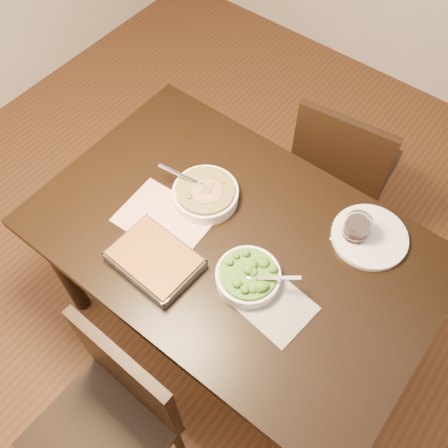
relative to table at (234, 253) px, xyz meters
name	(u,v)px	position (x,y,z in m)	size (l,w,h in m)	color
ground	(232,321)	(0.00, 0.00, -0.65)	(4.00, 4.00, 0.00)	#452713
table	(234,253)	(0.00, 0.00, 0.00)	(1.40, 0.90, 0.75)	black
magazine_a	(164,219)	(-0.25, -0.09, 0.10)	(0.31, 0.23, 0.01)	#B93447
magazine_b	(270,301)	(0.23, -0.12, 0.10)	(0.27, 0.19, 0.00)	#25252C
coaster	(353,237)	(0.32, 0.26, 0.10)	(0.12, 0.12, 0.00)	white
stew_bowl	(206,194)	(-0.19, 0.07, 0.13)	(0.26, 0.24, 0.09)	white
broccoli_bowl	(248,276)	(0.13, -0.10, 0.12)	(0.23, 0.21, 0.08)	white
baking_dish	(155,260)	(-0.15, -0.24, 0.12)	(0.29, 0.22, 0.05)	silver
wine_tumbler	(356,228)	(0.32, 0.26, 0.15)	(0.09, 0.09, 0.10)	black
dinner_plate	(369,237)	(0.37, 0.29, 0.10)	(0.26, 0.26, 0.02)	white
chair_near	(113,414)	(0.00, -0.66, -0.17)	(0.42, 0.42, 0.87)	black
chair_far	(342,167)	(0.06, 0.73, -0.17)	(0.45, 0.45, 0.87)	black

